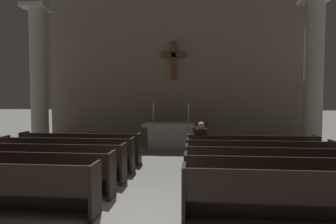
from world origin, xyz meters
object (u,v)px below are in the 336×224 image
Objects in this scene: pew_right_row_4 at (259,158)px; lone_worshipper at (201,142)px; altar at (171,135)px; candlestick_left at (153,117)px; pew_right_row_1 at (301,197)px; column_left_second at (39,79)px; pew_right_row_5 at (251,151)px; pew_left_row_3 at (49,162)px; pew_left_row_2 at (25,173)px; candlestick_right at (188,117)px; pew_right_row_3 at (269,167)px; lectern at (201,140)px; pew_left_row_5 at (80,148)px; pew_right_row_2 at (282,179)px; column_right_second at (313,78)px; pew_left_row_4 at (66,154)px.

lone_worshipper is (-1.47, 1.01, 0.22)m from pew_right_row_4.
candlestick_left is (-0.70, 0.00, 0.74)m from altar.
pew_right_row_1 is 7.43m from candlestick_left.
pew_right_row_5 is at bearing -17.24° from column_left_second.
pew_left_row_3 is 5.10m from candlestick_left.
candlestick_left is at bearing 71.35° from pew_left_row_2.
pew_left_row_2 is 6.58m from candlestick_right.
candlestick_right is at bearing 112.17° from pew_right_row_3.
lectern is (1.18, -1.20, 0.01)m from altar.
lectern is (3.78, 4.44, 0.07)m from pew_left_row_2.
candlestick_right is (3.30, 2.73, 0.79)m from pew_left_row_5.
pew_right_row_4 is (5.21, 1.94, 0.00)m from pew_left_row_2.
column_right_second reaches higher than pew_right_row_2.
pew_left_row_4 is 5.55m from pew_right_row_2.
lectern is (1.88, -1.20, -0.72)m from candlestick_left.
pew_left_row_3 is at bearing -137.49° from lectern.
candlestick_left is (-6.00, 0.28, -1.49)m from column_right_second.
pew_left_row_3 is 5.35m from altar.
pew_left_row_3 is 3.26× the size of lectern.
candlestick_right reaches higher than pew_left_row_2.
pew_right_row_5 is at bearing 90.00° from pew_right_row_4.
column_right_second reaches higher than pew_left_row_4.
pew_right_row_1 is at bearing -69.42° from lone_worshipper.
candlestick_right is (-1.90, 5.64, 0.79)m from pew_right_row_2.
pew_left_row_2 is at bearing -145.87° from column_right_second.
pew_left_row_5 is 1.00× the size of pew_right_row_1.
candlestick_right is at bearing 59.64° from pew_left_row_2.
candlestick_left is (-3.30, 2.73, 0.79)m from pew_right_row_5.
pew_right_row_5 is 0.66× the size of column_right_second.
lectern is (0.48, -1.20, -0.72)m from candlestick_right.
pew_left_row_5 is 4.36m from candlestick_right.
pew_right_row_4 is at bearing 90.00° from pew_right_row_2.
pew_left_row_2 is 0.97m from pew_left_row_3.
lectern is at bearing -167.41° from column_right_second.
lone_worshipper reaches higher than altar.
pew_right_row_4 is at bearing -23.40° from column_left_second.
pew_right_row_5 is (0.00, 2.91, 0.00)m from pew_right_row_2.
column_left_second reaches higher than pew_left_row_2.
pew_left_row_3 is 5.77m from candlestick_right.
pew_right_row_2 is at bearing -116.74° from column_right_second.
lectern is at bearing 119.62° from pew_right_row_4.
pew_right_row_5 is 8.59m from column_left_second.
pew_right_row_5 is at bearing 0.00° from pew_left_row_5.
candlestick_right is at bearing 48.25° from pew_left_row_4.
column_right_second is at bearing 42.26° from pew_right_row_5.
pew_left_row_4 and pew_right_row_5 have the same top height.
lone_worshipper reaches higher than pew_left_row_2.
pew_left_row_4 is at bearing 159.59° from pew_right_row_2.
lone_worshipper is (1.83, -2.69, -0.58)m from candlestick_left.
pew_right_row_3 is at bearing -20.41° from pew_left_row_5.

